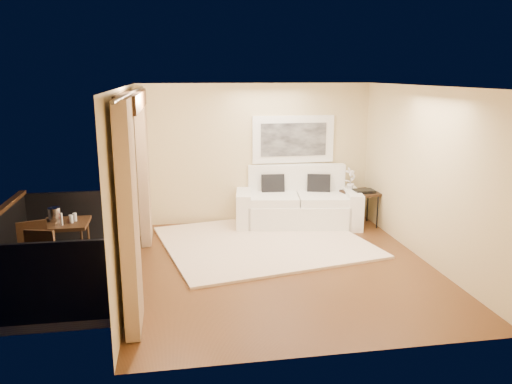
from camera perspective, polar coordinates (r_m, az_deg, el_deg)
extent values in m
plane|color=brown|center=(7.74, 3.14, -8.46)|extent=(5.00, 5.00, 0.00)
plane|color=white|center=(7.18, 3.42, 11.95)|extent=(5.00, 5.00, 0.00)
plane|color=beige|center=(9.76, 0.05, 4.40)|extent=(4.50, 0.00, 4.50)
plane|color=beige|center=(5.02, 9.55, -4.57)|extent=(4.50, 0.00, 4.50)
plane|color=beige|center=(8.13, 18.94, 1.84)|extent=(0.00, 5.00, 5.00)
plane|color=beige|center=(9.01, -13.53, 3.27)|extent=(0.00, 2.70, 2.70)
plane|color=beige|center=(5.42, -16.07, -3.56)|extent=(0.00, 2.70, 2.70)
plane|color=beige|center=(7.04, -15.06, 10.27)|extent=(0.00, 2.40, 2.40)
cube|color=#331F11|center=(7.03, -14.06, 10.08)|extent=(0.28, 2.40, 0.22)
cube|color=#605B56|center=(7.76, -20.59, -9.78)|extent=(1.80, 2.60, 0.12)
cube|color=black|center=(7.78, -27.18, -5.94)|extent=(0.06, 2.60, 1.00)
cube|color=black|center=(8.75, -19.36, -3.15)|extent=(1.80, 0.06, 1.00)
cube|color=black|center=(6.40, -23.12, -9.57)|extent=(1.80, 0.06, 1.00)
cube|color=tan|center=(8.71, -12.73, 2.77)|extent=(0.16, 0.75, 2.62)
cube|color=tan|center=(5.70, -14.32, -2.93)|extent=(0.16, 0.75, 2.62)
cylinder|color=#4C473F|center=(7.03, -13.94, 10.98)|extent=(0.04, 4.80, 0.04)
cube|color=white|center=(9.84, 4.29, 6.02)|extent=(1.62, 0.05, 0.92)
cube|color=black|center=(9.80, 4.33, 6.00)|extent=(1.30, 0.02, 0.64)
cube|color=#FFE8CD|center=(8.72, 0.91, -5.72)|extent=(3.84, 3.50, 0.04)
cube|color=white|center=(9.69, 4.77, -2.47)|extent=(2.03, 1.28, 0.47)
cube|color=white|center=(9.96, 4.60, 0.56)|extent=(1.92, 0.53, 0.92)
cube|color=white|center=(9.61, -1.41, -1.87)|extent=(0.41, 1.04, 0.69)
cube|color=white|center=(9.81, 10.85, -1.78)|extent=(0.41, 1.04, 0.69)
cube|color=white|center=(9.54, 2.08, -0.74)|extent=(1.02, 1.02, 0.16)
cube|color=white|center=(9.63, 7.55, -0.71)|extent=(1.02, 1.02, 0.16)
cube|color=black|center=(9.74, 1.95, 0.72)|extent=(0.46, 0.23, 0.46)
cube|color=black|center=(9.83, 7.17, 0.73)|extent=(0.49, 0.32, 0.46)
cube|color=#331F11|center=(9.77, 11.94, -0.10)|extent=(0.73, 0.73, 0.04)
cylinder|color=black|center=(9.55, 11.00, -2.44)|extent=(0.03, 0.03, 0.62)
cylinder|color=black|center=(9.73, 13.70, -2.28)|extent=(0.03, 0.03, 0.62)
cylinder|color=black|center=(9.99, 10.03, -1.69)|extent=(0.03, 0.03, 0.62)
cylinder|color=black|center=(10.16, 12.64, -1.55)|extent=(0.03, 0.03, 0.62)
cube|color=black|center=(9.73, 12.24, 0.11)|extent=(0.38, 0.29, 0.05)
imported|color=white|center=(9.81, 10.75, 1.47)|extent=(0.28, 0.24, 0.44)
cube|color=#331F11|center=(7.81, -20.97, -3.42)|extent=(0.65, 0.65, 0.05)
cylinder|color=#331F11|center=(7.74, -23.02, -6.76)|extent=(0.04, 0.04, 0.71)
cylinder|color=#331F11|center=(7.63, -19.16, -6.70)|extent=(0.04, 0.04, 0.71)
cylinder|color=#331F11|center=(8.22, -22.20, -5.51)|extent=(0.04, 0.04, 0.71)
cylinder|color=#331F11|center=(8.12, -18.56, -5.44)|extent=(0.04, 0.04, 0.71)
cube|color=#331F11|center=(7.80, -24.03, -6.17)|extent=(0.49, 0.49, 0.05)
cube|color=#331F11|center=(7.56, -24.14, -4.92)|extent=(0.39, 0.16, 0.51)
cylinder|color=#331F11|center=(8.03, -22.79, -7.18)|extent=(0.03, 0.03, 0.40)
cylinder|color=#331F11|center=(8.03, -25.07, -7.41)|extent=(0.03, 0.03, 0.40)
cylinder|color=#331F11|center=(7.73, -22.64, -7.96)|extent=(0.03, 0.03, 0.40)
cylinder|color=#331F11|center=(7.73, -25.01, -8.20)|extent=(0.03, 0.03, 0.40)
cube|color=#331F11|center=(7.00, -23.94, -8.33)|extent=(0.49, 0.49, 0.05)
cube|color=#331F11|center=(7.07, -23.40, -6.03)|extent=(0.40, 0.15, 0.52)
cylinder|color=#331F11|center=(7.04, -25.57, -10.34)|extent=(0.03, 0.03, 0.41)
cylinder|color=#331F11|center=(6.88, -23.25, -10.65)|extent=(0.03, 0.03, 0.41)
cylinder|color=#331F11|center=(7.29, -24.25, -9.39)|extent=(0.03, 0.03, 0.41)
cylinder|color=#331F11|center=(7.14, -21.99, -9.65)|extent=(0.03, 0.03, 0.41)
cylinder|color=silver|center=(7.90, -22.03, -2.38)|extent=(0.18, 0.18, 0.20)
cylinder|color=red|center=(7.89, -20.29, -2.74)|extent=(0.06, 0.06, 0.07)
cylinder|color=silver|center=(7.65, -21.35, -2.90)|extent=(0.04, 0.04, 0.18)
cylinder|color=silver|center=(7.72, -20.38, -2.91)|extent=(0.06, 0.06, 0.12)
cylinder|color=silver|center=(7.80, -20.01, -2.71)|extent=(0.06, 0.06, 0.12)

